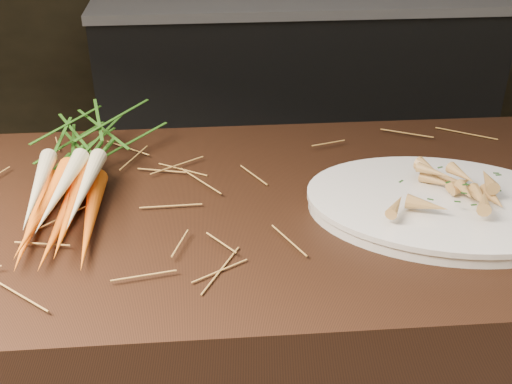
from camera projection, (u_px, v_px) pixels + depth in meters
The scene contains 6 objects.
main_counter at pixel (276, 376), 1.42m from camera, with size 2.40×0.70×0.90m, color black.
back_counter at pixel (296, 82), 3.07m from camera, with size 1.82×0.62×0.84m.
straw_bedding at pixel (280, 199), 1.19m from camera, with size 1.40×0.60×0.02m, color olive, non-canonical shape.
root_veg_bunch at pixel (79, 163), 1.22m from camera, with size 0.20×0.55×0.10m.
serving_platter at pixel (442, 208), 1.15m from camera, with size 0.48×0.32×0.03m, color white, non-canonical shape.
roasted_veg_heap at pixel (446, 189), 1.13m from camera, with size 0.24×0.17×0.05m, color #B57A3F, non-canonical shape.
Camera 1 is at (-0.13, -0.71, 1.52)m, focal length 45.00 mm.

